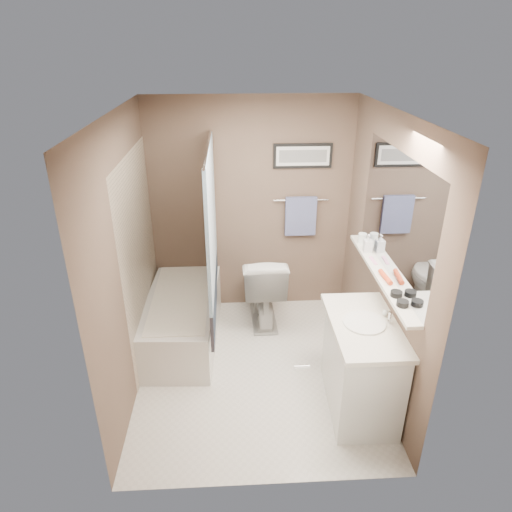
{
  "coord_description": "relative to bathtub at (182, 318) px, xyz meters",
  "views": [
    {
      "loc": [
        -0.2,
        -3.48,
        2.9
      ],
      "look_at": [
        0.0,
        0.15,
        1.15
      ],
      "focal_mm": 32.0,
      "sensor_mm": 36.0,
      "label": 1
    }
  ],
  "objects": [
    {
      "name": "ground",
      "position": [
        0.75,
        -0.56,
        -0.25
      ],
      "size": [
        2.5,
        2.5,
        0.0
      ],
      "primitive_type": "plane",
      "color": "silver",
      "rests_on": "ground"
    },
    {
      "name": "ceiling",
      "position": [
        0.75,
        -0.56,
        2.13
      ],
      "size": [
        2.2,
        2.5,
        0.04
      ],
      "primitive_type": "cube",
      "color": "white",
      "rests_on": "wall_back"
    },
    {
      "name": "wall_back",
      "position": [
        0.75,
        0.67,
        0.95
      ],
      "size": [
        2.2,
        0.04,
        2.4
      ],
      "primitive_type": "cube",
      "color": "brown",
      "rests_on": "ground"
    },
    {
      "name": "wall_front",
      "position": [
        0.75,
        -1.79,
        0.95
      ],
      "size": [
        2.2,
        0.04,
        2.4
      ],
      "primitive_type": "cube",
      "color": "brown",
      "rests_on": "ground"
    },
    {
      "name": "wall_left",
      "position": [
        -0.33,
        -0.56,
        0.95
      ],
      "size": [
        0.04,
        2.5,
        2.4
      ],
      "primitive_type": "cube",
      "color": "brown",
      "rests_on": "ground"
    },
    {
      "name": "wall_right",
      "position": [
        1.83,
        -0.56,
        0.95
      ],
      "size": [
        0.04,
        2.5,
        2.4
      ],
      "primitive_type": "cube",
      "color": "brown",
      "rests_on": "ground"
    },
    {
      "name": "tile_surround",
      "position": [
        -0.34,
        -0.06,
        0.75
      ],
      "size": [
        0.02,
        1.55,
        2.0
      ],
      "primitive_type": "cube",
      "color": "tan",
      "rests_on": "wall_left"
    },
    {
      "name": "curtain_rod",
      "position": [
        0.35,
        -0.06,
        1.8
      ],
      "size": [
        0.02,
        1.55,
        0.02
      ],
      "primitive_type": "cylinder",
      "rotation": [
        1.57,
        0.0,
        0.0
      ],
      "color": "silver",
      "rests_on": "wall_left"
    },
    {
      "name": "curtain_upper",
      "position": [
        0.35,
        -0.06,
        1.15
      ],
      "size": [
        0.03,
        1.45,
        1.28
      ],
      "primitive_type": "cube",
      "color": "silver",
      "rests_on": "curtain_rod"
    },
    {
      "name": "curtain_lower",
      "position": [
        0.35,
        -0.06,
        0.33
      ],
      "size": [
        0.03,
        1.45,
        0.36
      ],
      "primitive_type": "cube",
      "color": "#222E40",
      "rests_on": "curtain_rod"
    },
    {
      "name": "mirror",
      "position": [
        1.84,
        -0.71,
        1.37
      ],
      "size": [
        0.02,
        1.6,
        1.0
      ],
      "primitive_type": "cube",
      "color": "silver",
      "rests_on": "wall_right"
    },
    {
      "name": "shelf",
      "position": [
        1.79,
        -0.71,
        0.85
      ],
      "size": [
        0.12,
        1.6,
        0.03
      ],
      "primitive_type": "cube",
      "color": "silver",
      "rests_on": "wall_right"
    },
    {
      "name": "towel_bar",
      "position": [
        1.3,
        0.66,
        1.05
      ],
      "size": [
        0.6,
        0.02,
        0.02
      ],
      "primitive_type": "cylinder",
      "rotation": [
        0.0,
        1.57,
        0.0
      ],
      "color": "silver",
      "rests_on": "wall_back"
    },
    {
      "name": "towel",
      "position": [
        1.3,
        0.64,
        0.87
      ],
      "size": [
        0.34,
        0.05,
        0.44
      ],
      "primitive_type": "cube",
      "color": "#808BBB",
      "rests_on": "towel_bar"
    },
    {
      "name": "art_frame",
      "position": [
        1.3,
        0.67,
        1.53
      ],
      "size": [
        0.62,
        0.02,
        0.26
      ],
      "primitive_type": "cube",
      "color": "black",
      "rests_on": "wall_back"
    },
    {
      "name": "art_mat",
      "position": [
        1.3,
        0.66,
        1.53
      ],
      "size": [
        0.56,
        0.0,
        0.2
      ],
      "primitive_type": "cube",
      "color": "white",
      "rests_on": "art_frame"
    },
    {
      "name": "art_image",
      "position": [
        1.3,
        0.66,
        1.53
      ],
      "size": [
        0.5,
        0.0,
        0.13
      ],
      "primitive_type": "cube",
      "color": "#595959",
      "rests_on": "art_mat"
    },
    {
      "name": "door",
      "position": [
        1.3,
        -1.8,
        0.75
      ],
      "size": [
        0.8,
        0.02,
        2.0
      ],
      "primitive_type": "cube",
      "color": "silver",
      "rests_on": "wall_front"
    },
    {
      "name": "door_handle",
      "position": [
        0.97,
        -1.75,
        0.75
      ],
      "size": [
        0.1,
        0.02,
        0.02
      ],
      "primitive_type": "cylinder",
      "rotation": [
        0.0,
        1.57,
        0.0
      ],
      "color": "silver",
      "rests_on": "door"
    },
    {
      "name": "bathtub",
      "position": [
        0.0,
        0.0,
        0.0
      ],
      "size": [
        0.78,
        1.53,
        0.5
      ],
      "primitive_type": "cube",
      "rotation": [
        0.0,
        0.0,
        -0.05
      ],
      "color": "silver",
      "rests_on": "ground"
    },
    {
      "name": "tub_rim",
      "position": [
        -0.0,
        0.0,
        0.25
      ],
      "size": [
        0.56,
        1.36,
        0.02
      ],
      "primitive_type": "cube",
      "color": "white",
      "rests_on": "bathtub"
    },
    {
      "name": "toilet",
      "position": [
        0.87,
        0.33,
        0.17
      ],
      "size": [
        0.48,
        0.83,
        0.84
      ],
      "primitive_type": "imported",
      "rotation": [
        0.0,
        0.0,
        3.16
      ],
      "color": "silver",
      "rests_on": "ground"
    },
    {
      "name": "vanity",
      "position": [
        1.6,
        -1.05,
        0.15
      ],
      "size": [
        0.54,
        0.92,
        0.8
      ],
      "primitive_type": "cube",
      "rotation": [
        0.0,
        0.0,
        -0.05
      ],
      "color": "silver",
      "rests_on": "ground"
    },
    {
      "name": "countertop",
      "position": [
        1.59,
        -1.05,
        0.57
      ],
      "size": [
        0.54,
        0.96,
        0.04
      ],
      "primitive_type": "cube",
      "color": "silver",
      "rests_on": "vanity"
    },
    {
      "name": "sink_basin",
      "position": [
        1.58,
        -1.05,
        0.6
      ],
      "size": [
        0.34,
        0.34,
        0.01
      ],
      "primitive_type": "cylinder",
      "color": "white",
      "rests_on": "countertop"
    },
    {
      "name": "faucet_spout",
      "position": [
        1.78,
        -1.05,
        0.64
      ],
      "size": [
        0.02,
        0.02,
        0.1
      ],
      "primitive_type": "cylinder",
      "color": "silver",
      "rests_on": "countertop"
    },
    {
      "name": "faucet_knob",
      "position": [
        1.78,
        -0.95,
        0.62
      ],
      "size": [
        0.05,
        0.05,
        0.05
      ],
      "primitive_type": "sphere",
      "color": "white",
      "rests_on": "countertop"
    },
    {
      "name": "candle_bowl_near",
      "position": [
        1.79,
        -1.24,
        0.89
      ],
      "size": [
        0.09,
        0.09,
        0.04
      ],
      "primitive_type": "cylinder",
      "color": "black",
      "rests_on": "shelf"
    },
    {
      "name": "candle_bowl_far",
      "position": [
        1.79,
        -1.1,
        0.89
      ],
      "size": [
        0.09,
        0.09,
        0.04
      ],
      "primitive_type": "cylinder",
      "color": "black",
      "rests_on": "shelf"
    },
    {
      "name": "hair_brush_front",
      "position": [
        1.79,
        -0.83,
        0.89
      ],
      "size": [
        0.06,
        0.22,
        0.04
      ],
      "primitive_type": "cylinder",
      "rotation": [
        1.57,
        0.0,
        0.08
      ],
      "color": "#D7421E",
      "rests_on": "shelf"
    },
    {
      "name": "pink_comb",
      "position": [
        1.79,
        -0.49,
        0.87
      ],
      "size": [
        0.04,
        0.16,
        0.01
      ],
      "primitive_type": "cube",
      "rotation": [
        0.0,
        0.0,
        0.03
      ],
      "color": "#F897C2",
      "rests_on": "shelf"
    },
    {
      "name": "glass_jar",
      "position": [
        1.79,
        -0.11,
        0.92
      ],
      "size": [
        0.08,
        0.08,
        0.1
      ],
      "primitive_type": "cylinder",
      "color": "white",
      "rests_on": "shelf"
    },
    {
      "name": "soap_bottle",
      "position": [
        1.79,
        -0.3,
        0.95
      ],
      "size": [
        0.08,
        0.08,
        0.17
      ],
      "primitive_type": "imported",
      "rotation": [
        0.0,
        0.0,
        -0.09
      ],
      "color": "#999999",
      "rests_on": "shelf"
    }
  ]
}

